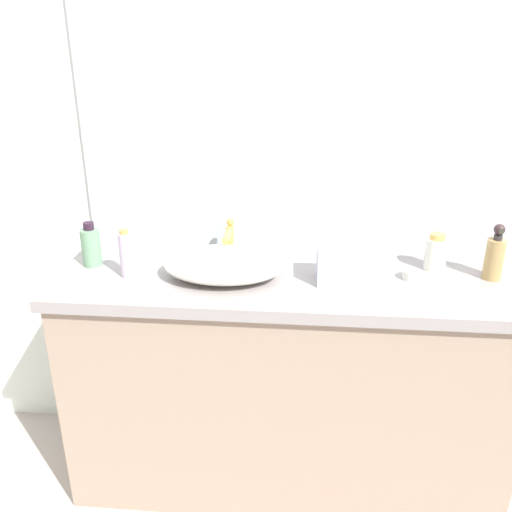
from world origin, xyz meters
name	(u,v)px	position (x,y,z in m)	size (l,w,h in m)	color
bathroom_wall_rear	(275,135)	(0.00, 0.73, 1.30)	(6.00, 0.06, 2.60)	silver
vanity_counter	(286,382)	(0.07, 0.43, 0.44)	(1.60, 0.51, 0.87)	gray
wall_mirror_panel	(294,122)	(0.07, 0.69, 1.35)	(1.55, 0.01, 0.96)	#B2BCC6
sink_basin	(223,264)	(-0.15, 0.41, 0.92)	(0.41, 0.28, 0.09)	silver
faucet	(229,237)	(-0.15, 0.56, 0.96)	(0.03, 0.15, 0.15)	gold
soap_dispenser	(495,256)	(0.75, 0.48, 0.95)	(0.06, 0.06, 0.19)	tan
lotion_bottle	(126,254)	(-0.48, 0.39, 0.95)	(0.04, 0.04, 0.17)	silver
perfume_bottle	(436,253)	(0.58, 0.54, 0.93)	(0.07, 0.07, 0.13)	white
spray_can	(91,246)	(-0.63, 0.47, 0.94)	(0.07, 0.07, 0.16)	gray
tissue_box	(335,262)	(0.22, 0.41, 0.94)	(0.12, 0.12, 0.16)	silver
candle_jar	(412,275)	(0.48, 0.45, 0.89)	(0.06, 0.06, 0.03)	silver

